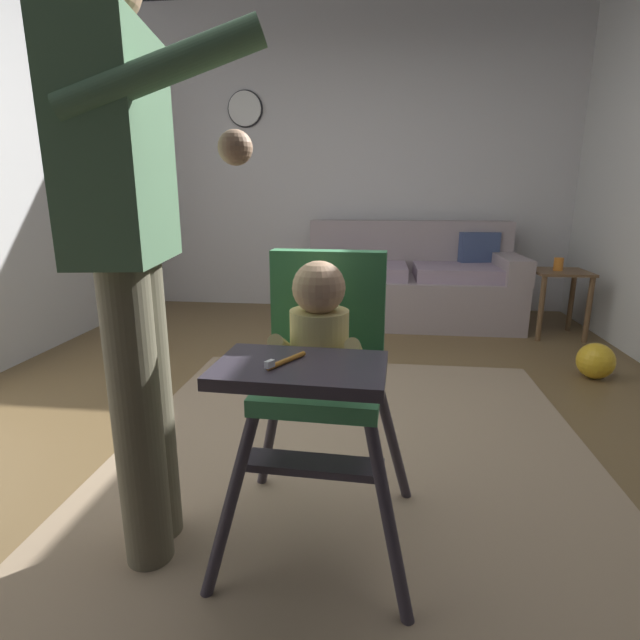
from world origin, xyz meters
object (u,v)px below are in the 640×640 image
couch (410,283)px  sippy_cup (558,264)px  side_table (559,288)px  toy_ball (596,361)px  high_chair (321,354)px  adult_standing (130,246)px  wall_clock (245,109)px

couch → sippy_cup: size_ratio=18.22×
side_table → toy_ball: bearing=-94.5°
high_chair → couch: bearing=174.0°
high_chair → adult_standing: adult_standing is taller
couch → high_chair: (-0.45, -2.93, 0.30)m
adult_standing → side_table: 3.43m
toy_ball → side_table: (0.07, 0.95, 0.27)m
toy_ball → side_table: 0.99m
side_table → sippy_cup: size_ratio=5.20×
adult_standing → sippy_cup: size_ratio=16.81×
couch → adult_standing: (-0.96, -3.02, 0.62)m
couch → wall_clock: 2.24m
side_table → wall_clock: bearing=162.6°
high_chair → adult_standing: bearing=-77.7°
toy_ball → couch: bearing=128.6°
couch → side_table: size_ratio=3.50×
wall_clock → sippy_cup: bearing=-17.6°
couch → wall_clock: size_ratio=5.48×
side_table → adult_standing: bearing=-128.1°
side_table → sippy_cup: 0.19m
high_chair → toy_ball: high_chair is taller
couch → high_chair: bearing=-8.7°
high_chair → side_table: size_ratio=1.79×
toy_ball → side_table: size_ratio=0.42×
couch → sippy_cup: (1.10, -0.36, 0.24)m
side_table → wall_clock: wall_clock is taller
sippy_cup → couch: bearing=161.6°
adult_standing → toy_ball: bearing=31.0°
high_chair → side_table: high_chair is taller
high_chair → toy_ball: bearing=140.0°
adult_standing → sippy_cup: (2.06, 2.66, -0.38)m
couch → toy_ball: 1.69m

